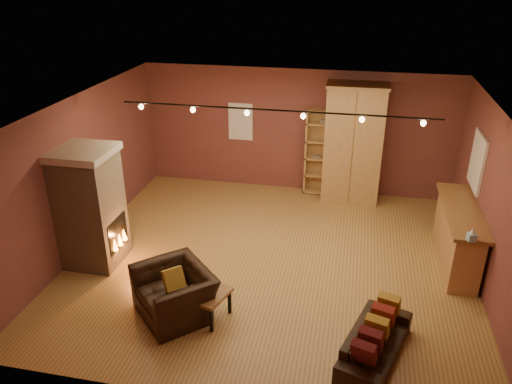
% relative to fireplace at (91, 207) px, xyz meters
% --- Properties ---
extents(floor, '(7.00, 7.00, 0.00)m').
position_rel_fireplace_xyz_m(floor, '(3.04, 0.60, -1.06)').
color(floor, olive).
rests_on(floor, ground).
extents(ceiling, '(7.00, 7.00, 0.00)m').
position_rel_fireplace_xyz_m(ceiling, '(3.04, 0.60, 1.74)').
color(ceiling, brown).
rests_on(ceiling, back_wall).
extents(back_wall, '(7.00, 0.02, 2.80)m').
position_rel_fireplace_xyz_m(back_wall, '(3.04, 3.85, 0.34)').
color(back_wall, brown).
rests_on(back_wall, floor).
extents(left_wall, '(0.02, 6.50, 2.80)m').
position_rel_fireplace_xyz_m(left_wall, '(-0.46, 0.60, 0.34)').
color(left_wall, brown).
rests_on(left_wall, floor).
extents(right_wall, '(0.02, 6.50, 2.80)m').
position_rel_fireplace_xyz_m(right_wall, '(6.54, 0.60, 0.34)').
color(right_wall, brown).
rests_on(right_wall, floor).
extents(fireplace, '(1.01, 0.98, 2.12)m').
position_rel_fireplace_xyz_m(fireplace, '(0.00, 0.00, 0.00)').
color(fireplace, tan).
rests_on(fireplace, floor).
extents(back_window, '(0.56, 0.04, 0.86)m').
position_rel_fireplace_xyz_m(back_window, '(1.74, 3.83, 0.49)').
color(back_window, white).
rests_on(back_window, back_wall).
extents(bookcase, '(0.81, 0.31, 1.98)m').
position_rel_fireplace_xyz_m(bookcase, '(3.67, 3.74, -0.05)').
color(bookcase, tan).
rests_on(bookcase, floor).
extents(armoire, '(1.28, 0.73, 2.61)m').
position_rel_fireplace_xyz_m(armoire, '(4.31, 3.52, 0.25)').
color(armoire, tan).
rests_on(armoire, floor).
extents(bar_counter, '(0.59, 2.20, 1.05)m').
position_rel_fireplace_xyz_m(bar_counter, '(6.24, 1.24, -0.52)').
color(bar_counter, tan).
rests_on(bar_counter, floor).
extents(tissue_box, '(0.14, 0.14, 0.22)m').
position_rel_fireplace_xyz_m(tissue_box, '(6.19, 0.15, 0.08)').
color(tissue_box, '#8BC5DE').
rests_on(tissue_box, bar_counter).
extents(right_window, '(0.05, 0.90, 1.00)m').
position_rel_fireplace_xyz_m(right_window, '(6.51, 2.00, 0.59)').
color(right_window, white).
rests_on(right_window, right_wall).
extents(loveseat, '(0.92, 1.63, 0.69)m').
position_rel_fireplace_xyz_m(loveseat, '(4.84, -1.47, -0.73)').
color(loveseat, black).
rests_on(loveseat, floor).
extents(armchair, '(1.33, 1.33, 1.00)m').
position_rel_fireplace_xyz_m(armchair, '(1.89, -1.14, -0.56)').
color(armchair, black).
rests_on(armchair, floor).
extents(coffee_table, '(0.75, 0.75, 0.45)m').
position_rel_fireplace_xyz_m(coffee_table, '(2.38, -1.12, -0.68)').
color(coffee_table, olive).
rests_on(coffee_table, floor).
extents(track_rail, '(5.20, 0.09, 0.13)m').
position_rel_fireplace_xyz_m(track_rail, '(3.04, 0.80, 1.63)').
color(track_rail, black).
rests_on(track_rail, ceiling).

